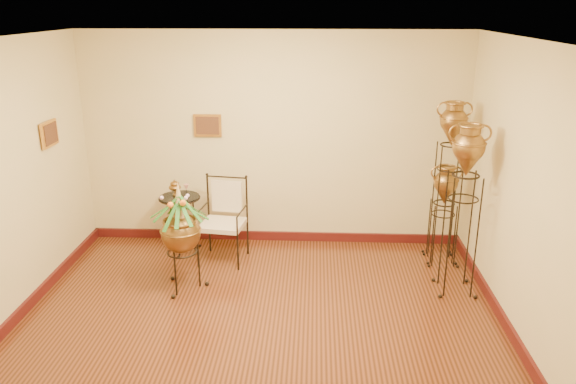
{
  "coord_description": "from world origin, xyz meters",
  "views": [
    {
      "loc": [
        0.54,
        -4.62,
        3.1
      ],
      "look_at": [
        0.25,
        1.3,
        1.1
      ],
      "focal_mm": 35.0,
      "sensor_mm": 36.0,
      "label": 1
    }
  ],
  "objects_px": {
    "amphora_mid": "(462,209)",
    "armchair": "(222,221)",
    "amphora_tall": "(448,183)",
    "planter_urn": "(181,229)",
    "side_table": "(181,222)"
  },
  "relations": [
    {
      "from": "amphora_tall",
      "to": "side_table",
      "type": "height_order",
      "value": "amphora_tall"
    },
    {
      "from": "amphora_mid",
      "to": "amphora_tall",
      "type": "bearing_deg",
      "value": 90.0
    },
    {
      "from": "amphora_tall",
      "to": "armchair",
      "type": "xyz_separation_m",
      "value": [
        -2.74,
        -0.09,
        -0.52
      ]
    },
    {
      "from": "amphora_mid",
      "to": "side_table",
      "type": "xyz_separation_m",
      "value": [
        -3.33,
        0.92,
        -0.59
      ]
    },
    {
      "from": "armchair",
      "to": "side_table",
      "type": "height_order",
      "value": "armchair"
    },
    {
      "from": "amphora_tall",
      "to": "armchair",
      "type": "bearing_deg",
      "value": -178.09
    },
    {
      "from": "amphora_tall",
      "to": "side_table",
      "type": "xyz_separation_m",
      "value": [
        -3.33,
        0.18,
        -0.65
      ]
    },
    {
      "from": "amphora_mid",
      "to": "armchair",
      "type": "height_order",
      "value": "amphora_mid"
    },
    {
      "from": "planter_urn",
      "to": "armchair",
      "type": "bearing_deg",
      "value": 65.7
    },
    {
      "from": "planter_urn",
      "to": "side_table",
      "type": "distance_m",
      "value": 1.11
    },
    {
      "from": "amphora_mid",
      "to": "armchair",
      "type": "bearing_deg",
      "value": 166.69
    },
    {
      "from": "amphora_tall",
      "to": "planter_urn",
      "type": "xyz_separation_m",
      "value": [
        -3.08,
        -0.84,
        -0.32
      ]
    },
    {
      "from": "armchair",
      "to": "amphora_tall",
      "type": "bearing_deg",
      "value": 9.75
    },
    {
      "from": "amphora_mid",
      "to": "side_table",
      "type": "distance_m",
      "value": 3.51
    },
    {
      "from": "planter_urn",
      "to": "side_table",
      "type": "height_order",
      "value": "planter_urn"
    }
  ]
}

